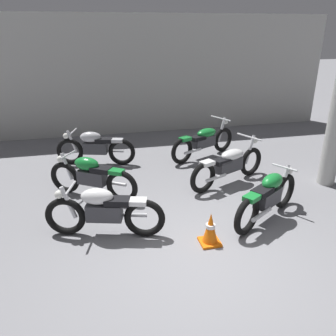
{
  "coord_description": "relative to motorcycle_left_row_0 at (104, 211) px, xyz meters",
  "views": [
    {
      "loc": [
        -1.47,
        -4.05,
        3.19
      ],
      "look_at": [
        0.0,
        2.2,
        0.55
      ],
      "focal_mm": 36.6,
      "sensor_mm": 36.0,
      "label": 1
    }
  ],
  "objects": [
    {
      "name": "ground_plane",
      "position": [
        1.37,
        -0.9,
        -0.46
      ],
      "size": [
        60.0,
        60.0,
        0.0
      ],
      "primitive_type": "plane",
      "color": "gray"
    },
    {
      "name": "back_wall",
      "position": [
        1.37,
        5.96,
        1.34
      ],
      "size": [
        12.88,
        0.24,
        3.6
      ],
      "primitive_type": "cube",
      "color": "#B2B2AD",
      "rests_on": "ground"
    },
    {
      "name": "motorcycle_left_row_0",
      "position": [
        0.0,
        0.0,
        0.0
      ],
      "size": [
        1.93,
        0.69,
        0.88
      ],
      "color": "black",
      "rests_on": "ground"
    },
    {
      "name": "motorcycle_left_row_1",
      "position": [
        -0.15,
        1.45,
        0.0
      ],
      "size": [
        1.72,
        1.16,
        0.88
      ],
      "color": "black",
      "rests_on": "ground"
    },
    {
      "name": "motorcycle_left_row_2",
      "position": [
        -0.02,
        3.27,
        0.0
      ],
      "size": [
        1.93,
        0.69,
        0.88
      ],
      "color": "black",
      "rests_on": "ground"
    },
    {
      "name": "motorcycle_right_row_0",
      "position": [
        2.84,
        -0.14,
        0.0
      ],
      "size": [
        1.72,
        1.15,
        0.88
      ],
      "color": "black",
      "rests_on": "ground"
    },
    {
      "name": "motorcycle_right_row_1",
      "position": [
        2.77,
        1.45,
        -0.01
      ],
      "size": [
        2.02,
        1.07,
        0.97
      ],
      "color": "black",
      "rests_on": "ground"
    },
    {
      "name": "motorcycle_right_row_2",
      "position": [
        2.77,
        3.15,
        -0.01
      ],
      "size": [
        2.0,
        1.1,
        0.97
      ],
      "color": "black",
      "rests_on": "ground"
    },
    {
      "name": "traffic_cone",
      "position": [
        1.61,
        -0.62,
        -0.2
      ],
      "size": [
        0.32,
        0.32,
        0.54
      ],
      "color": "orange",
      "rests_on": "ground"
    }
  ]
}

